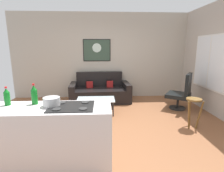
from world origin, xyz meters
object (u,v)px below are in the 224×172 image
Objects in this scene: mixing_bowl at (52,102)px; wall_painting at (97,50)px; coffee_table at (96,100)px; soda_bottle at (7,97)px; armchair at (182,93)px; couch at (100,92)px; soda_bottle_2 at (34,95)px; bar_stool at (193,106)px.

wall_painting is at bearing 81.72° from mixing_bowl.
coffee_table is 3.60× the size of soda_bottle.
armchair is at bearing 4.76° from coffee_table.
couch is 1.40m from wall_painting.
coffee_table is 2.02m from wall_painting.
soda_bottle_2 is 0.33× the size of wall_painting.
mixing_bowl is 0.25× the size of wall_painting.
bar_stool is at bearing 21.94° from mixing_bowl.
soda_bottle reaches higher than bar_stool.
soda_bottle is 0.89× the size of soda_bottle_2.
armchair is (2.25, -0.92, 0.19)m from couch.
wall_painting is at bearing 149.04° from armchair.
soda_bottle_2 reaches higher than couch.
armchair reaches higher than couch.
couch is 1.90× the size of armchair.
soda_bottle_2 reaches higher than armchair.
armchair and mixing_bowl have the same top height.
bar_stool is at bearing -51.00° from wall_painting.
couch is 8.43× the size of mixing_bowl.
bar_stool is 2.42× the size of soda_bottle.
mixing_bowl is (0.27, -0.11, -0.07)m from soda_bottle_2.
soda_bottle is 1.17× the size of mixing_bowl.
wall_painting is at bearing 77.25° from soda_bottle_2.
coffee_table is 1.49× the size of bar_stool.
armchair is at bearing 33.70° from soda_bottle_2.
soda_bottle is 3.76m from wall_painting.
bar_stool is 3.47m from wall_painting.
coffee_table is 2.34m from soda_bottle.
bar_stool is at bearing 16.70° from soda_bottle.
soda_bottle_2 is at bearing -102.75° from wall_painting.
soda_bottle reaches higher than coffee_table.
soda_bottle_2 is (0.36, 0.03, 0.01)m from soda_bottle.
bar_stool is 2.84× the size of mixing_bowl.
bar_stool is 2.16× the size of soda_bottle_2.
couch is 3.22m from soda_bottle_2.
armchair reaches higher than coffee_table.
mixing_bowl is (-2.59, -1.05, 0.45)m from bar_stool.
wall_painting reaches higher than bar_stool.
soda_bottle is 0.37m from soda_bottle_2.
soda_bottle_2 is at bearing -146.30° from armchair.
soda_bottle reaches higher than mixing_bowl.
mixing_bowl is at bearing -6.94° from soda_bottle.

